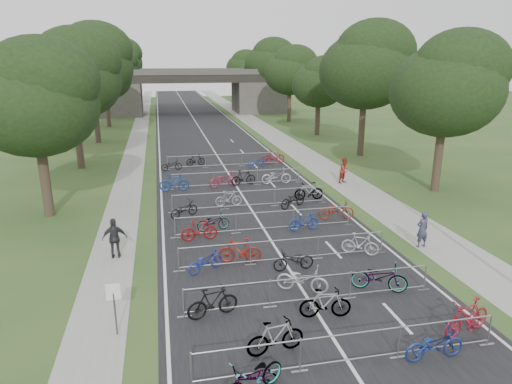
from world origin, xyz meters
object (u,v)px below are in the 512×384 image
(bike_0, at_px, (254,378))
(bike_2, at_px, (434,344))
(overpass_bridge, at_px, (189,91))
(bike_1, at_px, (276,337))
(pedestrian_b, at_px, (345,171))
(park_sign, at_px, (114,300))
(pedestrian_c, at_px, (115,238))
(pedestrian_a, at_px, (422,230))

(bike_0, relative_size, bike_2, 1.05)
(overpass_bridge, relative_size, bike_2, 16.33)
(overpass_bridge, bearing_deg, bike_1, -91.79)
(bike_0, distance_m, pedestrian_b, 22.52)
(park_sign, relative_size, bike_1, 0.98)
(park_sign, xyz_separation_m, bike_2, (9.33, -3.27, -0.77))
(pedestrian_b, xyz_separation_m, pedestrian_c, (-15.05, -9.92, 0.00))
(park_sign, relative_size, pedestrian_a, 1.03)
(overpass_bridge, xyz_separation_m, park_sign, (-6.80, -62.00, -2.27))
(overpass_bridge, height_order, pedestrian_c, overpass_bridge)
(park_sign, height_order, pedestrian_b, pedestrian_b)
(bike_1, relative_size, pedestrian_a, 1.05)
(overpass_bridge, height_order, park_sign, overpass_bridge)
(overpass_bridge, xyz_separation_m, bike_2, (2.53, -65.27, -3.03))
(bike_2, xyz_separation_m, pedestrian_b, (5.21, 19.41, 0.42))
(bike_1, height_order, pedestrian_c, pedestrian_c)
(bike_2, distance_m, pedestrian_c, 13.67)
(park_sign, relative_size, bike_0, 0.91)
(bike_0, xyz_separation_m, bike_2, (5.54, 0.37, -0.03))
(park_sign, xyz_separation_m, pedestrian_b, (14.55, 16.15, -0.35))
(pedestrian_b, distance_m, pedestrian_c, 18.02)
(bike_2, relative_size, pedestrian_c, 1.03)
(park_sign, relative_size, pedestrian_c, 0.99)
(bike_1, bearing_deg, bike_0, 139.72)
(bike_1, bearing_deg, pedestrian_a, -62.11)
(bike_2, bearing_deg, bike_0, 92.73)
(bike_0, bearing_deg, bike_2, 65.77)
(bike_1, bearing_deg, pedestrian_b, -36.67)
(bike_2, height_order, pedestrian_c, pedestrian_c)
(overpass_bridge, xyz_separation_m, pedestrian_b, (7.75, -45.85, -2.61))
(bike_1, xyz_separation_m, pedestrian_b, (9.75, 18.16, 0.36))
(park_sign, height_order, bike_1, park_sign)
(bike_2, bearing_deg, pedestrian_c, 44.89)
(bike_1, relative_size, pedestrian_b, 1.01)
(bike_2, height_order, pedestrian_a, pedestrian_a)
(bike_2, bearing_deg, overpass_bridge, 1.10)
(bike_0, bearing_deg, bike_1, 120.07)
(overpass_bridge, height_order, bike_2, overpass_bridge)
(pedestrian_a, bearing_deg, park_sign, 10.48)
(pedestrian_a, xyz_separation_m, pedestrian_b, (0.95, 11.68, 0.04))
(pedestrian_b, relative_size, pedestrian_c, 1.00)
(overpass_bridge, distance_m, pedestrian_c, 56.31)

